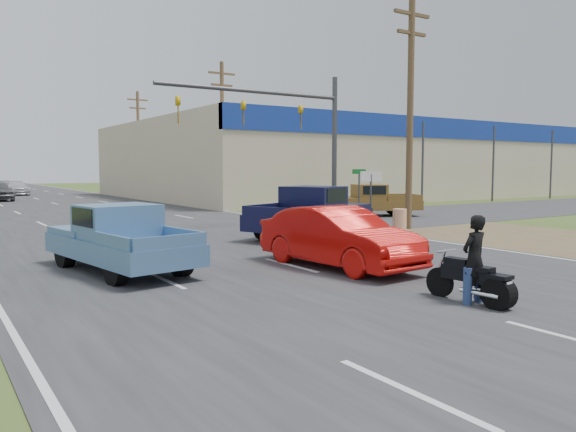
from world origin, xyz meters
TOP-DOWN VIEW (x-y plane):
  - main_road at (0.00, 40.00)m, footprint 15.00×180.00m
  - cross_road at (0.00, 18.00)m, footprint 120.00×10.00m
  - dirt_verge at (11.00, 10.00)m, footprint 8.00×18.00m
  - big_box_store at (32.00, 39.93)m, footprint 50.00×28.10m
  - utility_pole_1 at (9.50, 13.00)m, footprint 2.00×0.28m
  - utility_pole_2 at (9.50, 31.00)m, footprint 2.00×0.28m
  - utility_pole_3 at (9.50, 49.00)m, footprint 2.00×0.28m
  - tree_3 at (55.00, 70.00)m, footprint 8.40×8.40m
  - tree_5 at (30.00, 95.00)m, footprint 7.98×7.98m
  - barrel_0 at (8.00, 12.00)m, footprint 0.56×0.56m
  - barrel_1 at (8.40, 20.50)m, footprint 0.56×0.56m
  - lane_sign at (8.20, 14.00)m, footprint 1.20×0.08m
  - street_name_sign at (8.80, 15.50)m, footprint 0.80×0.08m
  - signal_mast at (5.82, 17.00)m, footprint 9.12×0.40m
  - red_convertible at (0.90, 7.05)m, footprint 2.11×5.02m
  - motorcycle at (0.62, 2.41)m, footprint 0.61×1.98m
  - rider at (0.61, 2.45)m, footprint 0.63×0.44m
  - blue_pickup at (-4.13, 9.82)m, footprint 2.75×5.45m
  - navy_pickup at (4.40, 13.02)m, footprint 6.32×4.27m
  - brown_pickup at (12.33, 18.81)m, footprint 5.69×3.99m
  - distant_car_silver at (-0.50, 56.32)m, footprint 2.30×4.98m

SIDE VIEW (x-z plane):
  - dirt_verge at x=11.00m, z-range 0.00..0.01m
  - cross_road at x=0.00m, z-range 0.00..0.02m
  - main_road at x=0.00m, z-range 0.00..0.02m
  - motorcycle at x=0.62m, z-range -0.06..0.95m
  - barrel_0 at x=8.00m, z-range 0.00..1.00m
  - barrel_1 at x=8.40m, z-range 0.00..1.00m
  - distant_car_silver at x=-0.50m, z-range 0.00..1.41m
  - red_convertible at x=0.90m, z-range 0.00..1.61m
  - rider at x=0.61m, z-range 0.00..1.66m
  - blue_pickup at x=-4.13m, z-range 0.01..1.74m
  - brown_pickup at x=12.33m, z-range 0.01..1.77m
  - navy_pickup at x=4.40m, z-range 0.01..1.97m
  - street_name_sign at x=8.80m, z-range 0.30..2.91m
  - lane_sign at x=8.20m, z-range 0.64..3.16m
  - big_box_store at x=32.00m, z-range 0.01..6.61m
  - signal_mast at x=5.82m, z-range 1.30..8.30m
  - utility_pole_1 at x=9.50m, z-range 0.32..10.32m
  - utility_pole_2 at x=9.50m, z-range 0.32..10.32m
  - utility_pole_3 at x=9.50m, z-range 0.32..10.32m
  - tree_5 at x=30.00m, z-range 0.94..10.82m
  - tree_3 at x=55.00m, z-range 0.99..11.39m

